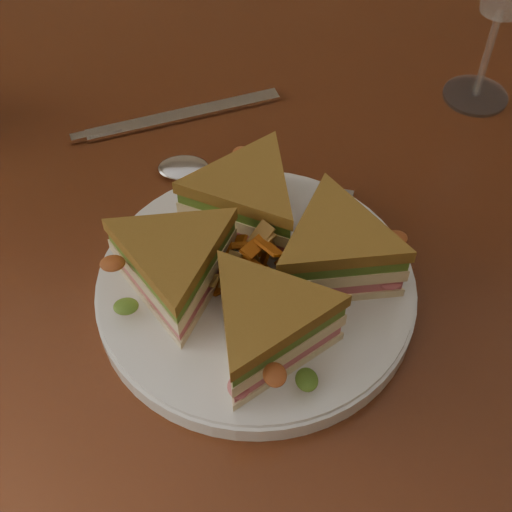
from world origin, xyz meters
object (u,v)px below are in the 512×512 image
object	(u,v)px
table	(254,311)
sandwich_wedges	(256,260)
knife	(170,118)
plate	(256,289)
spoon	(207,173)

from	to	relation	value
table	sandwich_wedges	size ratio (longest dim) A/B	4.80
table	knife	size ratio (longest dim) A/B	5.77
plate	spoon	xyz separation A→B (m)	(-0.04, 0.14, -0.00)
plate	sandwich_wedges	xyz separation A→B (m)	(-0.00, 0.00, 0.04)
knife	sandwich_wedges	bearing A→B (deg)	-87.95
sandwich_wedges	knife	distance (m)	0.24
sandwich_wedges	knife	size ratio (longest dim) A/B	1.20
sandwich_wedges	knife	world-z (taller)	sandwich_wedges
table	spoon	size ratio (longest dim) A/B	6.64
knife	table	bearing A→B (deg)	-82.37
sandwich_wedges	spoon	world-z (taller)	sandwich_wedges
spoon	table	bearing A→B (deg)	-50.34
table	spoon	bearing A→B (deg)	116.28
plate	spoon	bearing A→B (deg)	107.14
table	sandwich_wedges	xyz separation A→B (m)	(0.00, -0.05, 0.14)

